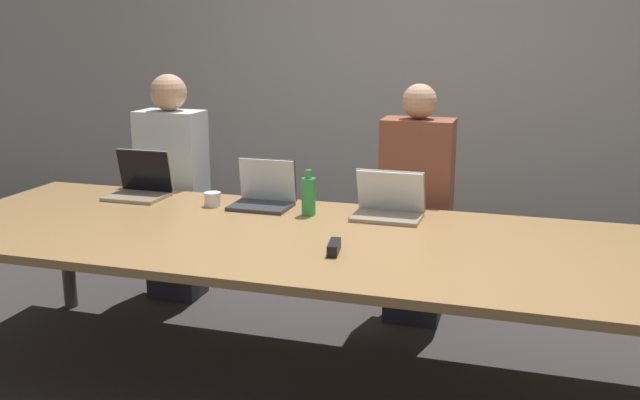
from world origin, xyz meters
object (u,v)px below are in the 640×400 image
Objects in this scene: laptop_far_center at (389,204)px; person_far_left at (173,191)px; laptop_far_midleft at (264,193)px; person_far_center at (416,210)px; cup_far_midleft at (213,199)px; laptop_far_left at (141,184)px; bottle_far_midleft at (309,196)px; stapler at (334,247)px.

person_far_left is (-1.46, 0.42, -0.12)m from laptop_far_center.
person_far_left is (-0.76, 0.38, -0.13)m from laptop_far_midleft.
person_far_left is (-1.52, -0.06, 0.02)m from person_far_center.
person_far_center is 1.16m from cup_far_midleft.
laptop_far_left reaches higher than laptop_far_midleft.
stapler is (0.30, -0.57, -0.08)m from bottle_far_midleft.
laptop_far_center is 0.25× the size of person_far_center.
laptop_far_center is 0.50m from person_far_center.
laptop_far_left is at bearing -163.55° from person_far_center.
person_far_center is 0.75m from bottle_far_midleft.
bottle_far_midleft is at bearing -5.71° from laptop_far_left.
bottle_far_midleft is 1.53× the size of stapler.
laptop_far_left is 2.11× the size of stapler.
laptop_far_center is 1.52m from person_far_left.
person_far_center reaches higher than cup_far_midleft.
person_far_left reaches higher than person_far_center.
cup_far_midleft is at bearing -152.72° from person_far_center.
person_far_center reaches higher than laptop_far_left.
laptop_far_midleft is at bearing 17.79° from cup_far_midleft.
person_far_center is at bearing 16.45° from laptop_far_left.
laptop_far_center reaches higher than cup_far_midleft.
laptop_far_midleft is at bearing 122.25° from stapler.
bottle_far_midleft is 1.05m from laptop_far_left.
laptop_far_left reaches higher than cup_far_midleft.
person_far_center is (0.06, 0.48, -0.14)m from laptop_far_center.
person_far_center is 0.89m from laptop_far_midleft.
person_far_center is 15.41× the size of cup_far_midleft.
laptop_far_left is 0.23× the size of person_far_left.
person_far_left is (-0.01, 0.39, -0.13)m from laptop_far_left.
person_far_center reaches higher than laptop_far_center.
cup_far_midleft is (-0.27, -0.09, -0.04)m from laptop_far_midleft.
laptop_far_center is 0.96m from cup_far_midleft.
laptop_far_left is at bearing -88.88° from person_far_left.
stapler is at bearing -26.71° from laptop_far_left.
laptop_far_left is (-1.45, 0.03, 0.01)m from laptop_far_center.
person_far_center reaches higher than laptop_far_midleft.
bottle_far_midleft is (0.29, -0.11, 0.03)m from laptop_far_midleft.
person_far_left reaches higher than laptop_far_left.
cup_far_midleft is at bearing -176.84° from laptop_far_center.
laptop_far_left is (-1.05, 0.10, -0.03)m from bottle_far_midleft.
laptop_far_center is at bearing -2.68° from laptop_far_midleft.
bottle_far_midleft is (-0.47, -0.55, 0.18)m from person_far_center.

